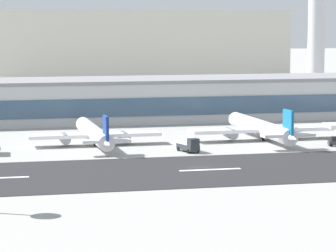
{
  "coord_description": "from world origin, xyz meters",
  "views": [
    {
      "loc": [
        -42.29,
        -158.02,
        27.88
      ],
      "look_at": [
        0.56,
        30.02,
        4.5
      ],
      "focal_mm": 91.95,
      "sensor_mm": 36.0,
      "label": 1
    }
  ],
  "objects_px": {
    "airliner_navy_tail_gate_1": "(95,134)",
    "terminal_building": "(133,99)",
    "service_baggage_tug_1": "(335,142)",
    "control_tower": "(317,16)",
    "airliner_blue_tail_gate_2": "(263,129)",
    "service_box_truck_0": "(188,144)",
    "distant_hotel_block": "(127,50)"
  },
  "relations": [
    {
      "from": "terminal_building",
      "to": "airliner_blue_tail_gate_2",
      "type": "xyz_separation_m",
      "value": [
        22.23,
        -48.44,
        -3.19
      ]
    },
    {
      "from": "service_baggage_tug_1",
      "to": "airliner_blue_tail_gate_2",
      "type": "bearing_deg",
      "value": -35.32
    },
    {
      "from": "control_tower",
      "to": "distant_hotel_block",
      "type": "distance_m",
      "value": 86.12
    },
    {
      "from": "airliner_blue_tail_gate_2",
      "to": "service_box_truck_0",
      "type": "distance_m",
      "value": 25.55
    },
    {
      "from": "distant_hotel_block",
      "to": "service_box_truck_0",
      "type": "distance_m",
      "value": 171.19
    },
    {
      "from": "terminal_building",
      "to": "distant_hotel_block",
      "type": "xyz_separation_m",
      "value": [
        17.71,
        107.78,
        10.36
      ]
    },
    {
      "from": "terminal_building",
      "to": "service_box_truck_0",
      "type": "bearing_deg",
      "value": -89.49
    },
    {
      "from": "airliner_blue_tail_gate_2",
      "to": "service_box_truck_0",
      "type": "relative_size",
      "value": 6.56
    },
    {
      "from": "airliner_blue_tail_gate_2",
      "to": "service_baggage_tug_1",
      "type": "bearing_deg",
      "value": -135.84
    },
    {
      "from": "control_tower",
      "to": "airliner_navy_tail_gate_1",
      "type": "distance_m",
      "value": 132.42
    },
    {
      "from": "airliner_navy_tail_gate_1",
      "to": "service_baggage_tug_1",
      "type": "relative_size",
      "value": 11.77
    },
    {
      "from": "distant_hotel_block",
      "to": "service_baggage_tug_1",
      "type": "height_order",
      "value": "distant_hotel_block"
    },
    {
      "from": "distant_hotel_block",
      "to": "airliner_navy_tail_gate_1",
      "type": "xyz_separation_m",
      "value": [
        -35.47,
        -156.07,
        -13.68
      ]
    },
    {
      "from": "airliner_blue_tail_gate_2",
      "to": "terminal_building",
      "type": "bearing_deg",
      "value": 23.11
    },
    {
      "from": "control_tower",
      "to": "airliner_blue_tail_gate_2",
      "type": "distance_m",
      "value": 108.87
    },
    {
      "from": "distant_hotel_block",
      "to": "service_box_truck_0",
      "type": "relative_size",
      "value": 20.41
    },
    {
      "from": "distant_hotel_block",
      "to": "service_baggage_tug_1",
      "type": "relative_size",
      "value": 38.52
    },
    {
      "from": "terminal_building",
      "to": "control_tower",
      "type": "distance_m",
      "value": 88.82
    },
    {
      "from": "airliner_navy_tail_gate_1",
      "to": "terminal_building",
      "type": "bearing_deg",
      "value": -21.08
    },
    {
      "from": "terminal_building",
      "to": "distant_hotel_block",
      "type": "distance_m",
      "value": 109.72
    },
    {
      "from": "terminal_building",
      "to": "service_baggage_tug_1",
      "type": "distance_m",
      "value": 70.55
    },
    {
      "from": "control_tower",
      "to": "service_box_truck_0",
      "type": "height_order",
      "value": "control_tower"
    },
    {
      "from": "distant_hotel_block",
      "to": "service_baggage_tug_1",
      "type": "xyz_separation_m",
      "value": [
        17.39,
        -168.78,
        -15.31
      ]
    },
    {
      "from": "terminal_building",
      "to": "airliner_blue_tail_gate_2",
      "type": "relative_size",
      "value": 3.73
    },
    {
      "from": "terminal_building",
      "to": "airliner_navy_tail_gate_1",
      "type": "xyz_separation_m",
      "value": [
        -17.75,
        -48.29,
        -3.32
      ]
    },
    {
      "from": "control_tower",
      "to": "airliner_blue_tail_gate_2",
      "type": "bearing_deg",
      "value": -119.13
    },
    {
      "from": "distant_hotel_block",
      "to": "airliner_blue_tail_gate_2",
      "type": "distance_m",
      "value": 156.87
    },
    {
      "from": "terminal_building",
      "to": "control_tower",
      "type": "bearing_deg",
      "value": 30.69
    },
    {
      "from": "service_box_truck_0",
      "to": "service_baggage_tug_1",
      "type": "relative_size",
      "value": 1.89
    },
    {
      "from": "service_baggage_tug_1",
      "to": "control_tower",
      "type": "bearing_deg",
      "value": -101.2
    },
    {
      "from": "control_tower",
      "to": "airliner_navy_tail_gate_1",
      "type": "height_order",
      "value": "control_tower"
    },
    {
      "from": "airliner_navy_tail_gate_1",
      "to": "airliner_blue_tail_gate_2",
      "type": "height_order",
      "value": "airliner_blue_tail_gate_2"
    }
  ]
}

